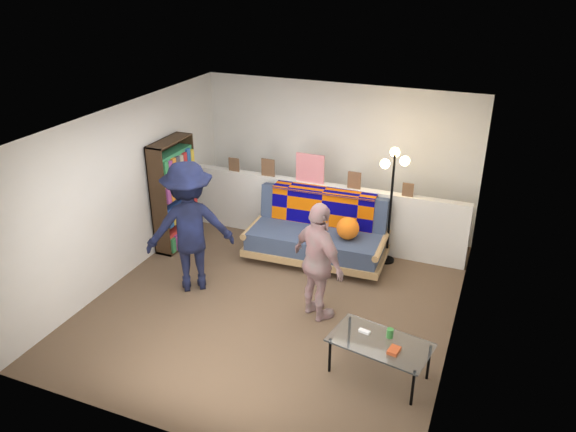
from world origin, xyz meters
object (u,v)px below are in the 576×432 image
object	(u,v)px
futon_sofa	(318,234)
bookshelf	(174,197)
floor_lamp	(393,184)
person_right	(319,262)
coffee_table	(381,344)
person_left	(190,227)

from	to	relation	value
futon_sofa	bookshelf	size ratio (longest dim) A/B	1.23
floor_lamp	futon_sofa	bearing A→B (deg)	-160.43
bookshelf	person_right	xyz separation A→B (m)	(2.70, -1.03, -0.02)
floor_lamp	person_right	xyz separation A→B (m)	(-0.48, -1.75, -0.46)
floor_lamp	person_right	bearing A→B (deg)	-105.44
bookshelf	coffee_table	distance (m)	4.14
person_left	bookshelf	bearing A→B (deg)	-84.54
bookshelf	coffee_table	size ratio (longest dim) A/B	1.50
coffee_table	person_left	distance (m)	2.97
futon_sofa	coffee_table	xyz separation A→B (m)	(1.48, -2.21, 0.00)
person_right	futon_sofa	bearing A→B (deg)	-37.04
bookshelf	person_right	distance (m)	2.89
futon_sofa	person_left	size ratio (longest dim) A/B	1.16
coffee_table	floor_lamp	xyz separation A→B (m)	(-0.50, 2.56, 0.82)
floor_lamp	coffee_table	bearing A→B (deg)	-78.87
futon_sofa	person_right	xyz separation A→B (m)	(0.49, -1.41, 0.36)
futon_sofa	bookshelf	world-z (taller)	bookshelf
bookshelf	coffee_table	xyz separation A→B (m)	(3.69, -1.84, -0.38)
futon_sofa	bookshelf	xyz separation A→B (m)	(-2.22, -0.38, 0.38)
floor_lamp	person_left	world-z (taller)	person_left
futon_sofa	floor_lamp	world-z (taller)	floor_lamp
coffee_table	floor_lamp	bearing A→B (deg)	101.13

